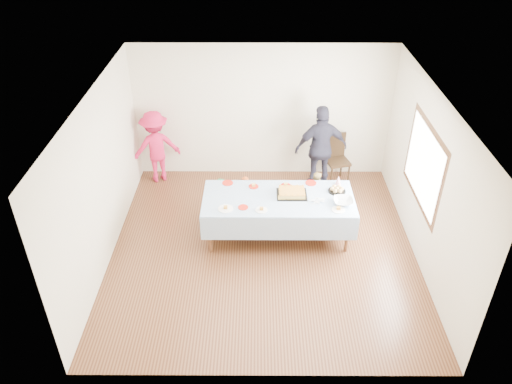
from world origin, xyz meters
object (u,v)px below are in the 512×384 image
birthday_cake (292,193)px  adult_left (156,147)px  dining_chair (336,155)px  party_table (278,201)px

birthday_cake → adult_left: adult_left is taller
birthday_cake → dining_chair: (0.99, 1.77, -0.27)m
party_table → adult_left: (-2.35, 1.85, 0.02)m
party_table → birthday_cake: size_ratio=4.99×
adult_left → party_table: bearing=120.5°
dining_chair → adult_left: 3.57m
party_table → adult_left: adult_left is taller
birthday_cake → party_table: bearing=-158.0°
birthday_cake → dining_chair: bearing=60.6°
party_table → dining_chair: size_ratio=2.54×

